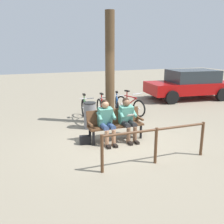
% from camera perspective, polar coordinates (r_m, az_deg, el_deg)
% --- Properties ---
extents(ground_plane, '(40.00, 40.00, 0.00)m').
position_cam_1_polar(ground_plane, '(7.15, 1.91, -6.54)').
color(ground_plane, gray).
extents(bench, '(1.61, 0.50, 0.87)m').
position_cam_1_polar(bench, '(7.12, 0.63, -2.31)').
color(bench, '#51331E').
rests_on(bench, ground).
extents(person_reading, '(0.49, 0.77, 1.20)m').
position_cam_1_polar(person_reading, '(7.05, 3.55, -1.16)').
color(person_reading, '#4C8C7A').
rests_on(person_reading, ground).
extents(person_companion, '(0.49, 0.77, 1.20)m').
position_cam_1_polar(person_companion, '(6.81, -1.33, -1.71)').
color(person_companion, '#4C8C7A').
rests_on(person_companion, ground).
extents(handbag, '(0.32, 0.19, 0.24)m').
position_cam_1_polar(handbag, '(6.89, -6.20, -6.39)').
color(handbag, black).
rests_on(handbag, ground).
extents(tree_trunk, '(0.31, 0.31, 3.71)m').
position_cam_1_polar(tree_trunk, '(8.36, -0.49, 9.68)').
color(tree_trunk, '#4C3823').
rests_on(tree_trunk, ground).
extents(litter_bin, '(0.41, 0.41, 0.86)m').
position_cam_1_polar(litter_bin, '(8.11, -5.12, -0.77)').
color(litter_bin, slate).
rests_on(litter_bin, ground).
extents(bicycle_red, '(0.63, 1.62, 0.94)m').
position_cam_1_polar(bicycle_red, '(9.81, 4.13, 1.53)').
color(bicycle_red, black).
rests_on(bicycle_red, ground).
extents(bicycle_black, '(0.67, 1.61, 0.94)m').
position_cam_1_polar(bicycle_black, '(9.51, 1.14, 1.15)').
color(bicycle_black, black).
rests_on(bicycle_black, ground).
extents(bicycle_green, '(0.48, 1.68, 0.94)m').
position_cam_1_polar(bicycle_green, '(9.17, -2.06, 0.62)').
color(bicycle_green, black).
rests_on(bicycle_green, ground).
extents(bicycle_blue, '(0.48, 1.68, 0.94)m').
position_cam_1_polar(bicycle_blue, '(9.07, -6.15, 0.38)').
color(bicycle_blue, black).
rests_on(bicycle_blue, ground).
extents(railing_fence, '(2.62, 0.12, 0.85)m').
position_cam_1_polar(railing_fence, '(5.70, 10.07, -6.22)').
color(railing_fence, '#51331E').
rests_on(railing_fence, ground).
extents(parked_car, '(4.38, 2.39, 1.47)m').
position_cam_1_polar(parked_car, '(13.30, 17.35, 6.20)').
color(parked_car, '#A50C0C').
rests_on(parked_car, ground).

